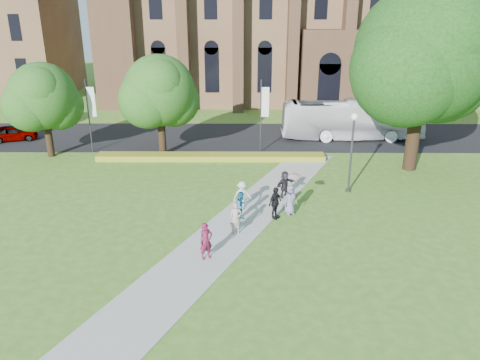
{
  "coord_description": "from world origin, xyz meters",
  "views": [
    {
      "loc": [
        0.56,
        -22.11,
        11.62
      ],
      "look_at": [
        0.39,
        4.37,
        1.6
      ],
      "focal_mm": 35.0,
      "sensor_mm": 36.0,
      "label": 1
    }
  ],
  "objects_px": {
    "tour_coach": "(352,120)",
    "pedestrian_0": "(206,241)",
    "large_tree": "(424,54)",
    "streetlamp": "(352,143)",
    "car_0": "(13,133)"
  },
  "relations": [
    {
      "from": "large_tree",
      "to": "tour_coach",
      "type": "relative_size",
      "value": 1.05
    },
    {
      "from": "tour_coach",
      "to": "streetlamp",
      "type": "bearing_deg",
      "value": 166.94
    },
    {
      "from": "car_0",
      "to": "pedestrian_0",
      "type": "xyz_separation_m",
      "value": [
        18.95,
        -20.8,
        0.26
      ]
    },
    {
      "from": "tour_coach",
      "to": "pedestrian_0",
      "type": "relative_size",
      "value": 6.71
    },
    {
      "from": "streetlamp",
      "to": "car_0",
      "type": "xyz_separation_m",
      "value": [
        -27.65,
        12.04,
        -2.58
      ]
    },
    {
      "from": "tour_coach",
      "to": "pedestrian_0",
      "type": "xyz_separation_m",
      "value": [
        -11.58,
        -21.64,
        -0.8
      ]
    },
    {
      "from": "pedestrian_0",
      "to": "large_tree",
      "type": "bearing_deg",
      "value": 9.33
    },
    {
      "from": "large_tree",
      "to": "car_0",
      "type": "distance_m",
      "value": 34.85
    },
    {
      "from": "streetlamp",
      "to": "tour_coach",
      "type": "relative_size",
      "value": 0.42
    },
    {
      "from": "car_0",
      "to": "large_tree",
      "type": "bearing_deg",
      "value": -121.24
    },
    {
      "from": "car_0",
      "to": "pedestrian_0",
      "type": "relative_size",
      "value": 2.19
    },
    {
      "from": "car_0",
      "to": "pedestrian_0",
      "type": "height_order",
      "value": "pedestrian_0"
    },
    {
      "from": "car_0",
      "to": "tour_coach",
      "type": "bearing_deg",
      "value": -106.86
    },
    {
      "from": "large_tree",
      "to": "tour_coach",
      "type": "distance_m",
      "value": 10.97
    },
    {
      "from": "tour_coach",
      "to": "pedestrian_0",
      "type": "height_order",
      "value": "tour_coach"
    }
  ]
}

